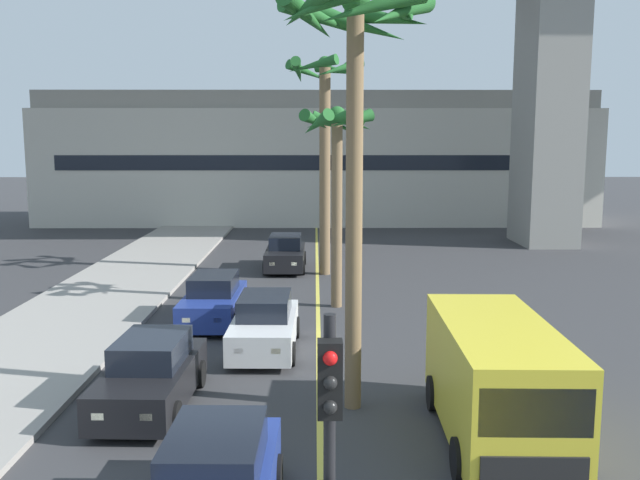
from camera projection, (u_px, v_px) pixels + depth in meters
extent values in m
cube|color=#DBCC4C|center=(318.00, 308.00, 23.95)|extent=(0.14, 56.00, 0.01)
cube|color=gray|center=(549.00, 99.00, 37.74)|extent=(2.80, 4.40, 16.28)
cube|color=beige|center=(316.00, 166.00, 49.13)|extent=(38.56, 8.00, 7.95)
cube|color=#9C998D|center=(316.00, 102.00, 48.46)|extent=(37.79, 7.20, 1.20)
cube|color=black|center=(316.00, 163.00, 45.09)|extent=(34.71, 0.04, 1.00)
cube|color=white|center=(265.00, 331.00, 19.02)|extent=(1.78, 4.13, 0.80)
cube|color=black|center=(265.00, 306.00, 19.07)|extent=(1.43, 2.08, 0.60)
cube|color=#F2EDCC|center=(276.00, 351.00, 17.02)|extent=(0.24, 0.08, 0.14)
cube|color=#F2EDCC|center=(239.00, 351.00, 17.03)|extent=(0.24, 0.08, 0.14)
cylinder|color=black|center=(291.00, 354.00, 17.79)|extent=(0.23, 0.64, 0.64)
cylinder|color=black|center=(229.00, 353.00, 17.81)|extent=(0.23, 0.64, 0.64)
cylinder|color=black|center=(296.00, 327.00, 20.31)|extent=(0.23, 0.64, 0.64)
cylinder|color=black|center=(242.00, 327.00, 20.32)|extent=(0.23, 0.64, 0.64)
cube|color=black|center=(285.00, 257.00, 31.01)|extent=(1.72, 4.11, 0.80)
cube|color=black|center=(285.00, 242.00, 31.06)|extent=(1.40, 2.06, 0.60)
cube|color=#F2EDCC|center=(294.00, 264.00, 29.02)|extent=(0.24, 0.08, 0.14)
cube|color=#F2EDCC|center=(272.00, 264.00, 29.02)|extent=(0.24, 0.08, 0.14)
cylinder|color=black|center=(302.00, 268.00, 29.80)|extent=(0.22, 0.64, 0.64)
cylinder|color=black|center=(266.00, 268.00, 29.79)|extent=(0.22, 0.64, 0.64)
cylinder|color=black|center=(304.00, 258.00, 32.31)|extent=(0.22, 0.64, 0.64)
cylinder|color=black|center=(270.00, 258.00, 32.31)|extent=(0.22, 0.64, 0.64)
cube|color=navy|center=(213.00, 305.00, 21.94)|extent=(1.77, 4.13, 0.80)
cube|color=black|center=(214.00, 284.00, 21.99)|extent=(1.43, 2.07, 0.60)
cube|color=#F2EDCC|center=(218.00, 320.00, 19.94)|extent=(0.24, 0.08, 0.14)
cube|color=#F2EDCC|center=(186.00, 320.00, 19.95)|extent=(0.24, 0.08, 0.14)
cylinder|color=black|center=(233.00, 324.00, 20.71)|extent=(0.23, 0.64, 0.64)
cylinder|color=black|center=(180.00, 323.00, 20.73)|extent=(0.23, 0.64, 0.64)
cylinder|color=black|center=(243.00, 304.00, 23.23)|extent=(0.23, 0.64, 0.64)
cylinder|color=black|center=(196.00, 304.00, 23.24)|extent=(0.23, 0.64, 0.64)
cube|color=black|center=(151.00, 382.00, 14.98)|extent=(1.84, 4.16, 0.80)
cube|color=black|center=(152.00, 350.00, 15.03)|extent=(1.46, 2.10, 0.60)
cube|color=#F2EDCC|center=(146.00, 417.00, 12.98)|extent=(0.24, 0.09, 0.14)
cube|color=#F2EDCC|center=(98.00, 416.00, 13.00)|extent=(0.24, 0.09, 0.14)
cylinder|color=black|center=(174.00, 417.00, 13.74)|extent=(0.24, 0.65, 0.64)
cylinder|color=black|center=(95.00, 416.00, 13.79)|extent=(0.24, 0.65, 0.64)
cylinder|color=black|center=(199.00, 374.00, 16.26)|extent=(0.24, 0.65, 0.64)
cylinder|color=black|center=(132.00, 373.00, 16.30)|extent=(0.24, 0.65, 0.64)
cube|color=black|center=(215.00, 451.00, 10.16)|extent=(1.43, 2.08, 0.60)
cylinder|color=black|center=(275.00, 474.00, 11.39)|extent=(0.23, 0.64, 0.64)
cylinder|color=black|center=(179.00, 473.00, 11.41)|extent=(0.23, 0.64, 0.64)
cube|color=yellow|center=(496.00, 377.00, 13.16)|extent=(2.14, 5.25, 2.10)
cube|color=black|center=(536.00, 412.00, 10.58)|extent=(1.80, 0.13, 0.80)
cube|color=black|center=(534.00, 470.00, 10.65)|extent=(1.70, 0.11, 0.44)
cylinder|color=black|center=(571.00, 460.00, 11.73)|extent=(0.28, 0.77, 0.76)
cylinder|color=black|center=(460.00, 459.00, 11.77)|extent=(0.28, 0.77, 0.76)
cylinder|color=black|center=(521.00, 394.00, 14.82)|extent=(0.28, 0.77, 0.76)
cylinder|color=black|center=(434.00, 393.00, 14.86)|extent=(0.28, 0.77, 0.76)
cube|color=black|center=(330.00, 379.00, 6.48)|extent=(0.24, 0.20, 0.76)
sphere|color=red|center=(330.00, 358.00, 6.34)|extent=(0.14, 0.14, 0.14)
sphere|color=black|center=(330.00, 383.00, 6.38)|extent=(0.14, 0.14, 0.14)
sphere|color=black|center=(330.00, 407.00, 6.41)|extent=(0.14, 0.14, 0.14)
cylinder|color=brown|center=(337.00, 215.00, 23.69)|extent=(0.39, 0.39, 6.56)
sphere|color=#236028|center=(337.00, 115.00, 23.19)|extent=(0.60, 0.60, 0.60)
cone|color=#236028|center=(361.00, 123.00, 23.16)|extent=(0.61, 1.74, 0.92)
cone|color=#236028|center=(351.00, 123.00, 23.86)|extent=(1.60, 1.43, 0.89)
cone|color=#236028|center=(334.00, 124.00, 24.05)|extent=(1.74, 0.59, 0.97)
cone|color=#236028|center=(316.00, 122.00, 23.62)|extent=(1.22, 1.71, 0.85)
cone|color=#236028|center=(316.00, 124.00, 22.81)|extent=(1.26, 1.68, 1.01)
cone|color=#236028|center=(330.00, 121.00, 22.45)|extent=(1.76, 0.98, 0.86)
cone|color=#236028|center=(351.00, 120.00, 22.54)|extent=(1.68, 1.30, 0.83)
cylinder|color=brown|center=(354.00, 215.00, 14.46)|extent=(0.36, 0.36, 8.54)
cone|color=#236028|center=(408.00, 14.00, 13.81)|extent=(0.56, 2.20, 1.01)
cone|color=#236028|center=(387.00, 18.00, 14.63)|extent=(1.90, 1.81, 0.90)
cone|color=#236028|center=(358.00, 25.00, 14.92)|extent=(2.21, 0.69, 1.07)
cone|color=#236028|center=(323.00, 19.00, 14.69)|extent=(1.99, 1.69, 0.90)
cone|color=#236028|center=(309.00, 18.00, 14.34)|extent=(1.38, 2.14, 0.97)
cone|color=#236028|center=(309.00, 6.00, 13.35)|extent=(1.40, 2.14, 0.88)
cone|color=#236028|center=(327.00, 3.00, 12.97)|extent=(2.06, 1.58, 0.90)
cone|color=#236028|center=(372.00, 7.00, 12.84)|extent=(2.22, 0.95, 1.06)
cone|color=#236028|center=(401.00, 12.00, 13.25)|extent=(1.64, 2.01, 1.09)
cylinder|color=brown|center=(325.00, 173.00, 29.37)|extent=(0.48, 0.48, 8.92)
sphere|color=#236028|center=(325.00, 63.00, 28.70)|extent=(0.60, 0.60, 0.60)
cone|color=#236028|center=(351.00, 70.00, 28.83)|extent=(0.60, 2.33, 0.97)
cone|color=#236028|center=(339.00, 71.00, 29.68)|extent=(2.18, 1.61, 0.86)
cone|color=#236028|center=(309.00, 73.00, 29.62)|extent=(2.09, 1.75, 1.01)
cone|color=#236028|center=(298.00, 72.00, 28.83)|extent=(0.63, 2.32, 1.09)
cone|color=#236028|center=(312.00, 66.00, 27.74)|extent=(2.24, 1.48, 0.82)
cone|color=#236028|center=(339.00, 69.00, 27.79)|extent=(2.20, 1.54, 1.05)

